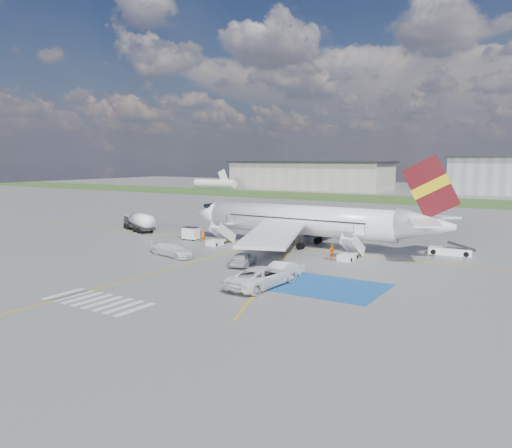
% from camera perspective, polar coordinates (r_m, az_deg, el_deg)
% --- Properties ---
extents(ground, '(400.00, 400.00, 0.00)m').
position_cam_1_polar(ground, '(54.42, -1.77, -4.60)').
color(ground, '#60605E').
rests_on(ground, ground).
extents(grass_strip, '(400.00, 30.00, 0.01)m').
position_cam_1_polar(grass_strip, '(142.77, 19.98, 2.43)').
color(grass_strip, '#2D4C1E').
rests_on(grass_strip, ground).
extents(taxiway_line_main, '(120.00, 0.20, 0.01)m').
position_cam_1_polar(taxiway_line_main, '(64.54, 4.17, -2.70)').
color(taxiway_line_main, gold).
rests_on(taxiway_line_main, ground).
extents(taxiway_line_cross, '(0.20, 60.00, 0.01)m').
position_cam_1_polar(taxiway_line_cross, '(49.99, -13.04, -5.87)').
color(taxiway_line_cross, gold).
rests_on(taxiway_line_cross, ground).
extents(taxiway_line_diag, '(20.71, 56.45, 0.01)m').
position_cam_1_polar(taxiway_line_diag, '(64.54, 4.17, -2.70)').
color(taxiway_line_diag, gold).
rests_on(taxiway_line_diag, ground).
extents(staging_box, '(14.00, 8.00, 0.01)m').
position_cam_1_polar(staging_box, '(46.16, 5.85, -6.83)').
color(staging_box, '#184F92').
rests_on(staging_box, ground).
extents(crosswalk, '(9.00, 4.00, 0.01)m').
position_cam_1_polar(crosswalk, '(42.47, -17.67, -8.41)').
color(crosswalk, silver).
rests_on(crosswalk, ground).
extents(terminal_west, '(60.00, 22.00, 10.00)m').
position_cam_1_polar(terminal_west, '(193.78, 6.16, 5.52)').
color(terminal_west, '#A2988C').
rests_on(terminal_west, ground).
extents(airliner, '(36.81, 32.95, 11.92)m').
position_cam_1_polar(airliner, '(65.13, 6.19, 0.38)').
color(airliner, white).
rests_on(airliner, ground).
extents(airstairs_fwd, '(1.90, 5.20, 3.60)m').
position_cam_1_polar(airstairs_fwd, '(66.68, -4.40, -1.84)').
color(airstairs_fwd, white).
rests_on(airstairs_fwd, ground).
extents(airstairs_aft, '(1.90, 5.20, 3.60)m').
position_cam_1_polar(airstairs_aft, '(57.79, 10.56, -3.38)').
color(airstairs_aft, white).
rests_on(airstairs_aft, ground).
extents(fuel_tanker, '(8.56, 5.54, 2.87)m').
position_cam_1_polar(fuel_tanker, '(81.10, -13.19, 0.06)').
color(fuel_tanker, black).
rests_on(fuel_tanker, ground).
extents(gpu_cart, '(2.27, 1.51, 1.84)m').
position_cam_1_polar(gpu_cart, '(70.95, -7.46, -1.15)').
color(gpu_cart, white).
rests_on(gpu_cart, ground).
extents(belt_loader, '(5.35, 2.38, 1.56)m').
position_cam_1_polar(belt_loader, '(64.01, 21.36, -2.93)').
color(belt_loader, white).
rests_on(belt_loader, ground).
extents(car_silver_a, '(2.87, 4.86, 1.55)m').
position_cam_1_polar(car_silver_a, '(53.40, -1.45, -3.98)').
color(car_silver_a, '#A9ACB0').
rests_on(car_silver_a, ground).
extents(car_silver_b, '(1.79, 5.04, 1.66)m').
position_cam_1_polar(car_silver_b, '(48.26, 3.35, -5.16)').
color(car_silver_b, '#B0B2B8').
rests_on(car_silver_b, ground).
extents(van_white_a, '(3.41, 6.69, 2.45)m').
position_cam_1_polar(van_white_a, '(44.89, 0.90, -5.60)').
color(van_white_a, white).
rests_on(van_white_a, ground).
extents(van_white_b, '(5.60, 3.35, 2.05)m').
position_cam_1_polar(van_white_b, '(59.50, -9.58, -2.66)').
color(van_white_b, white).
rests_on(van_white_b, ground).
extents(crew_fwd, '(0.70, 0.73, 1.67)m').
position_cam_1_polar(crew_fwd, '(68.67, -6.08, -1.41)').
color(crew_fwd, '#F05A0C').
rests_on(crew_fwd, ground).
extents(crew_nose, '(0.95, 0.96, 1.57)m').
position_cam_1_polar(crew_nose, '(69.98, -3.61, -1.26)').
color(crew_nose, orange).
rests_on(crew_nose, ground).
extents(crew_aft, '(0.49, 1.11, 1.88)m').
position_cam_1_polar(crew_aft, '(56.93, 8.65, -3.18)').
color(crew_aft, orange).
rests_on(crew_aft, ground).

